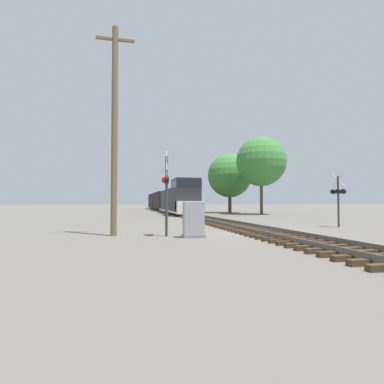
{
  "coord_description": "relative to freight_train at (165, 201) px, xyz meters",
  "views": [
    {
      "loc": [
        -6.61,
        -14.49,
        1.57
      ],
      "look_at": [
        -1.24,
        10.33,
        2.45
      ],
      "focal_mm": 28.0,
      "sensor_mm": 36.0,
      "label": 1
    }
  ],
  "objects": [
    {
      "name": "crossing_signal_far",
      "position": [
        6.5,
        -36.72,
        0.25
      ],
      "size": [
        0.58,
        1.01,
        3.41
      ],
      "rotation": [
        0.0,
        0.0,
        1.89
      ],
      "color": "#333333",
      "rests_on": "ground"
    },
    {
      "name": "tree_mid_background",
      "position": [
        8.45,
        -10.59,
        3.74
      ],
      "size": [
        6.61,
        6.61,
        8.92
      ],
      "color": "brown",
      "rests_on": "ground"
    },
    {
      "name": "rail_track_bed",
      "position": [
        0.0,
        -38.79,
        -1.72
      ],
      "size": [
        2.6,
        160.0,
        0.31
      ],
      "color": "#42301E",
      "rests_on": "ground"
    },
    {
      "name": "freight_train",
      "position": [
        0.0,
        0.0,
        0.0
      ],
      "size": [
        2.88,
        46.43,
        4.29
      ],
      "color": "#232326",
      "rests_on": "ground"
    },
    {
      "name": "utility_pole",
      "position": [
        -7.23,
        -38.8,
        3.25
      ],
      "size": [
        1.8,
        0.29,
        9.96
      ],
      "color": "brown",
      "rests_on": "ground"
    },
    {
      "name": "crossing_signal_near",
      "position": [
        -4.87,
        -39.54,
        0.54
      ],
      "size": [
        0.4,
        1.01,
        3.87
      ],
      "rotation": [
        0.0,
        0.0,
        -1.67
      ],
      "color": "#333333",
      "rests_on": "ground"
    },
    {
      "name": "relay_cabinet",
      "position": [
        -3.71,
        -40.23,
        -1.08
      ],
      "size": [
        1.0,
        0.51,
        1.58
      ],
      "color": "slate",
      "rests_on": "ground"
    },
    {
      "name": "tree_far_right",
      "position": [
        10.39,
        -17.32,
        5.02
      ],
      "size": [
        6.46,
        6.46,
        10.12
      ],
      "color": "brown",
      "rests_on": "ground"
    },
    {
      "name": "ground_plane",
      "position": [
        0.0,
        -38.79,
        -1.86
      ],
      "size": [
        400.0,
        400.0,
        0.0
      ],
      "primitive_type": "plane",
      "color": "#666059"
    }
  ]
}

